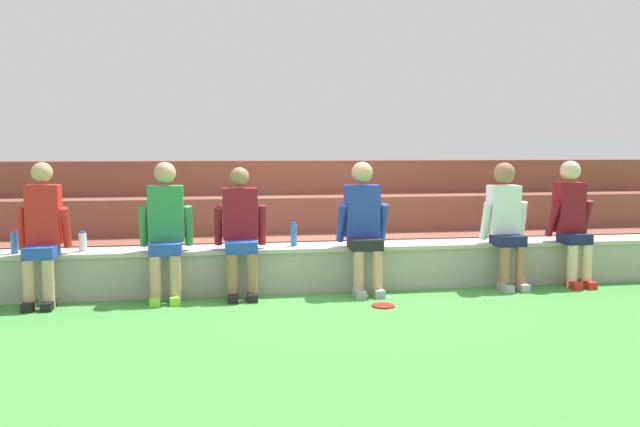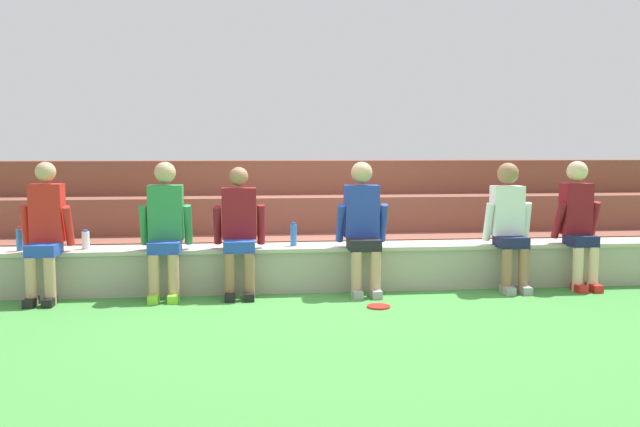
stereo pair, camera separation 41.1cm
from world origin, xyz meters
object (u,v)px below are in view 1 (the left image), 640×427
at_px(person_far_left, 42,231).
at_px(frisbee, 383,306).
at_px(water_bottle_center_gap, 294,235).
at_px(water_bottle_near_right, 14,242).
at_px(person_right_of_center, 364,223).
at_px(person_rightmost_edge, 572,219).
at_px(person_far_right, 506,221).
at_px(water_bottle_mid_left, 83,242).
at_px(person_left_of_center, 166,227).
at_px(person_center, 241,229).

height_order(person_far_left, frisbee, person_far_left).
bearing_deg(person_far_left, frisbee, -11.45).
bearing_deg(water_bottle_center_gap, person_far_left, -174.49).
bearing_deg(person_far_left, water_bottle_center_gap, 5.51).
xyz_separation_m(water_bottle_center_gap, water_bottle_near_right, (-2.81, -0.04, -0.00)).
relative_size(person_right_of_center, person_rightmost_edge, 1.00).
bearing_deg(person_far_right, water_bottle_mid_left, 176.83).
height_order(person_far_left, person_right_of_center, person_far_left).
bearing_deg(water_bottle_center_gap, person_right_of_center, -18.02).
bearing_deg(person_left_of_center, person_far_right, -0.41).
height_order(person_far_right, water_bottle_mid_left, person_far_right).
distance_m(person_center, frisbee, 1.65).
relative_size(person_far_right, water_bottle_center_gap, 5.37).
relative_size(person_right_of_center, water_bottle_near_right, 5.63).
height_order(person_right_of_center, water_bottle_mid_left, person_right_of_center).
distance_m(water_bottle_center_gap, frisbee, 1.31).
bearing_deg(person_right_of_center, water_bottle_center_gap, 161.98).
distance_m(person_rightmost_edge, water_bottle_near_right, 5.92).
bearing_deg(water_bottle_center_gap, person_left_of_center, -171.09).
distance_m(person_center, person_right_of_center, 1.29).
xyz_separation_m(person_right_of_center, water_bottle_mid_left, (-2.88, 0.25, -0.17)).
distance_m(person_far_left, person_left_of_center, 1.17).
xyz_separation_m(person_left_of_center, water_bottle_center_gap, (1.33, 0.21, -0.14)).
bearing_deg(water_bottle_center_gap, frisbee, -49.97).
bearing_deg(person_far_left, person_far_right, 0.08).
height_order(person_right_of_center, water_bottle_near_right, person_right_of_center).
distance_m(person_left_of_center, water_bottle_mid_left, 0.89).
bearing_deg(frisbee, person_center, 152.49).
bearing_deg(frisbee, water_bottle_near_right, 166.40).
height_order(person_rightmost_edge, frisbee, person_rightmost_edge).
height_order(water_bottle_near_right, frisbee, water_bottle_near_right).
height_order(person_left_of_center, person_right_of_center, person_left_of_center).
bearing_deg(person_right_of_center, water_bottle_mid_left, 175.11).
relative_size(person_far_left, person_left_of_center, 1.00).
bearing_deg(water_bottle_near_right, person_far_left, -32.78).
height_order(person_center, water_bottle_center_gap, person_center).
bearing_deg(person_left_of_center, person_far_left, -178.40).
height_order(person_far_left, person_rightmost_edge, person_far_left).
xyz_separation_m(person_center, water_bottle_center_gap, (0.58, 0.21, -0.10)).
bearing_deg(water_bottle_mid_left, person_far_right, -3.17).
relative_size(water_bottle_center_gap, water_bottle_near_right, 1.04).
distance_m(person_rightmost_edge, water_bottle_mid_left, 5.28).
bearing_deg(person_rightmost_edge, person_left_of_center, 179.84).
height_order(person_right_of_center, person_rightmost_edge, person_rightmost_edge).
bearing_deg(frisbee, person_left_of_center, 161.62).
distance_m(water_bottle_center_gap, water_bottle_mid_left, 2.17).
height_order(person_far_left, person_far_right, person_far_left).
xyz_separation_m(person_center, frisbee, (1.33, -0.69, -0.69)).
relative_size(person_center, person_right_of_center, 0.96).
bearing_deg(water_bottle_mid_left, person_left_of_center, -14.76).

